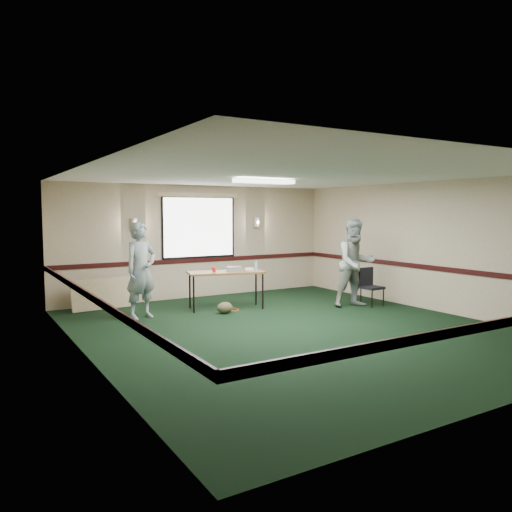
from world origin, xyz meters
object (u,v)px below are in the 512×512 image
folding_table (226,274)px  person_right (355,263)px  conference_chair (370,283)px  person_left (141,270)px  projector (234,269)px

folding_table → person_right: (2.53, -1.22, 0.22)m
conference_chair → person_right: person_right is taller
folding_table → conference_chair: bearing=-9.2°
person_left → person_right: 4.55m
conference_chair → person_left: person_left is taller
folding_table → conference_chair: (2.90, -1.28, -0.26)m
person_right → conference_chair: bearing=2.1°
projector → person_left: size_ratio=0.16×
projector → conference_chair: 3.02m
projector → conference_chair: size_ratio=0.36×
projector → folding_table: bearing=172.4°
projector → person_right: bearing=-6.8°
conference_chair → person_right: bearing=169.3°
projector → conference_chair: bearing=-4.9°
folding_table → conference_chair: size_ratio=2.06×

